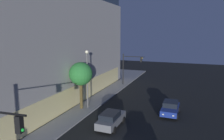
{
  "coord_description": "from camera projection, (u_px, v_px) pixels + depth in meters",
  "views": [
    {
      "loc": [
        -14.87,
        -6.19,
        9.88
      ],
      "look_at": [
        6.72,
        2.12,
        5.91
      ],
      "focal_mm": 34.72,
      "sensor_mm": 36.0,
      "label": 1
    }
  ],
  "objects": [
    {
      "name": "modern_building",
      "position": [
        5.0,
        39.0,
        34.78
      ],
      "size": [
        33.8,
        28.13,
        18.01
      ],
      "color": "#4C4C51",
      "rests_on": "ground"
    },
    {
      "name": "traffic_light_far_corner",
      "position": [
        130.0,
        64.0,
        40.64
      ],
      "size": [
        0.34,
        4.15,
        5.87
      ],
      "color": "black",
      "rests_on": "sidewalk_corner"
    },
    {
      "name": "street_lamp_sidewalk",
      "position": [
        87.0,
        72.0,
        27.77
      ],
      "size": [
        0.44,
        0.44,
        7.57
      ],
      "color": "#5D5D5D",
      "rests_on": "sidewalk_corner"
    },
    {
      "name": "sidewalk_tree",
      "position": [
        81.0,
        74.0,
        27.58
      ],
      "size": [
        3.0,
        3.0,
        6.09
      ],
      "color": "#473B1E",
      "rests_on": "sidewalk_corner"
    },
    {
      "name": "car_grey",
      "position": [
        111.0,
        119.0,
        22.99
      ],
      "size": [
        4.56,
        2.08,
        1.67
      ],
      "color": "slate",
      "rests_on": "ground"
    },
    {
      "name": "car_blue",
      "position": [
        170.0,
        108.0,
        26.46
      ],
      "size": [
        4.15,
        2.14,
        1.59
      ],
      "color": "navy",
      "rests_on": "ground"
    }
  ]
}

